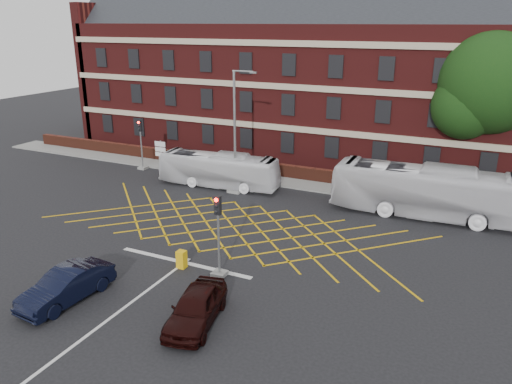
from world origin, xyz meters
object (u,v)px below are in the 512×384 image
at_px(bus_right, 427,191).
at_px(street_lamp, 236,152).
at_px(utility_cabinet, 182,259).
at_px(deciduous_tree, 489,90).
at_px(bus_left, 219,170).
at_px(direction_signs, 160,150).
at_px(car_navy, 66,286).
at_px(traffic_light_far, 142,149).
at_px(traffic_light_near, 219,244).
at_px(car_maroon, 196,307).

relative_size(bus_right, street_lamp, 1.36).
bearing_deg(utility_cabinet, deciduous_tree, 57.81).
distance_m(bus_left, direction_signs, 8.36).
distance_m(direction_signs, utility_cabinet, 20.33).
xyz_separation_m(car_navy, utility_cabinet, (2.94, 5.00, -0.29)).
distance_m(deciduous_tree, traffic_light_far, 27.93).
distance_m(traffic_light_near, street_lamp, 13.13).
bearing_deg(car_navy, utility_cabinet, 64.14).
bearing_deg(bus_left, car_navy, -178.16).
xyz_separation_m(car_maroon, direction_signs, (-16.06, 19.82, 0.63)).
distance_m(bus_left, traffic_light_far, 8.49).
distance_m(bus_left, car_maroon, 18.64).
bearing_deg(deciduous_tree, traffic_light_far, -165.51).
xyz_separation_m(bus_left, traffic_light_far, (-8.38, 1.33, 0.44)).
bearing_deg(bus_left, traffic_light_far, 76.31).
xyz_separation_m(traffic_light_near, street_lamp, (-5.29, 11.95, 1.34)).
height_order(car_maroon, street_lamp, street_lamp).
distance_m(car_navy, direction_signs, 23.03).
distance_m(deciduous_tree, utility_cabinet, 25.64).
bearing_deg(traffic_light_far, car_maroon, -47.15).
height_order(deciduous_tree, traffic_light_near, deciduous_tree).
xyz_separation_m(deciduous_tree, direction_signs, (-25.83, -5.02, -6.11)).
bearing_deg(car_maroon, street_lamp, 100.02).
bearing_deg(direction_signs, bus_left, -22.15).
bearing_deg(street_lamp, traffic_light_near, -66.13).
xyz_separation_m(bus_right, utility_cabinet, (-10.42, -13.07, -1.23)).
relative_size(bus_left, direction_signs, 4.33).
relative_size(traffic_light_far, utility_cabinet, 4.52).
distance_m(street_lamp, direction_signs, 10.47).
bearing_deg(utility_cabinet, car_maroon, -49.68).
xyz_separation_m(car_navy, traffic_light_far, (-10.39, 19.03, 1.00)).
relative_size(car_navy, street_lamp, 0.52).
bearing_deg(bus_left, deciduous_tree, -70.36).
relative_size(bus_left, traffic_light_far, 2.23).
height_order(car_maroon, direction_signs, direction_signs).
height_order(street_lamp, utility_cabinet, street_lamp).
bearing_deg(car_navy, street_lamp, 95.05).
xyz_separation_m(car_maroon, street_lamp, (-6.46, 16.01, 2.35)).
height_order(bus_right, traffic_light_near, traffic_light_near).
relative_size(bus_right, car_navy, 2.63).
xyz_separation_m(bus_right, car_navy, (-13.35, -18.08, -0.94)).
height_order(car_navy, utility_cabinet, car_navy).
height_order(traffic_light_near, utility_cabinet, traffic_light_near).
bearing_deg(deciduous_tree, street_lamp, -151.47).
bearing_deg(utility_cabinet, car_navy, -120.39).
distance_m(car_maroon, direction_signs, 25.51).
distance_m(car_maroon, traffic_light_far, 24.57).
distance_m(traffic_light_near, traffic_light_far, 20.86).
bearing_deg(utility_cabinet, bus_right, 51.45).
distance_m(bus_right, car_navy, 22.49).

